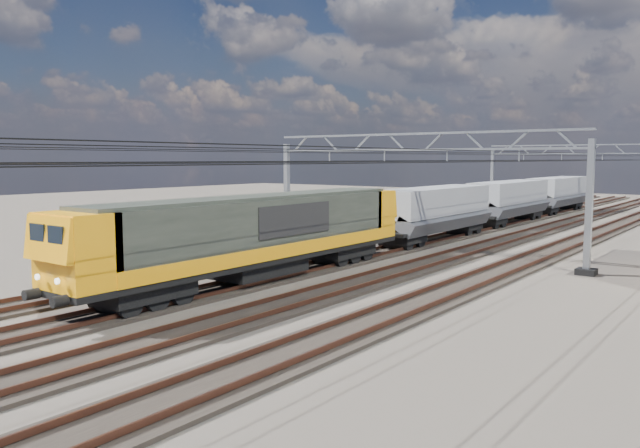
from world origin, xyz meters
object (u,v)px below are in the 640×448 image
Objects in this scene: hopper_wagon_lead at (435,209)px; hopper_wagon_third at (558,191)px; catenary_gantry_far at (581,176)px; hopper_wagon_mid at (509,198)px; catenary_gantry_mid at (414,189)px; locomotive at (259,232)px.

hopper_wagon_lead and hopper_wagon_third have the same top height.
hopper_wagon_mid is at bearing -97.56° from catenary_gantry_far.
locomotive is at bearing -100.34° from catenary_gantry_mid.
locomotive reaches higher than hopper_wagon_mid.
locomotive is 1.62× the size of hopper_wagon_third.
locomotive reaches higher than hopper_wagon_lead.
catenary_gantry_far is 1.53× the size of hopper_wagon_lead.
hopper_wagon_mid is 14.20m from hopper_wagon_third.
hopper_wagon_lead is at bearing -90.00° from hopper_wagon_third.
catenary_gantry_mid is 1.53× the size of hopper_wagon_lead.
hopper_wagon_mid is at bearing 90.00° from locomotive.
hopper_wagon_third is at bearing 93.26° from catenary_gantry_mid.
locomotive is at bearing -90.00° from hopper_wagon_lead.
hopper_wagon_lead is at bearing -90.00° from hopper_wagon_mid.
hopper_wagon_third is (-2.00, 35.14, -1.67)m from catenary_gantry_mid.
hopper_wagon_lead is (-0.00, 17.70, -0.09)m from locomotive.
catenary_gantry_mid is 21.10m from hopper_wagon_mid.
catenary_gantry_far is 47.03m from locomotive.
catenary_gantry_mid reaches higher than locomotive.
hopper_wagon_mid is at bearing 95.46° from catenary_gantry_mid.
hopper_wagon_mid is 1.00× the size of hopper_wagon_third.
hopper_wagon_third is (0.00, 28.40, 0.00)m from hopper_wagon_lead.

